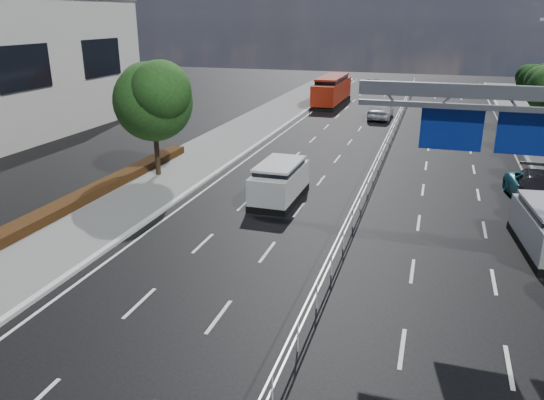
% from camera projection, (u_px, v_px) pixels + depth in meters
% --- Properties ---
extents(median_fence, '(0.05, 85.00, 1.02)m').
position_uv_depth(median_fence, '(377.00, 164.00, 31.35)').
color(median_fence, silver).
rests_on(median_fence, ground).
extents(near_tree_back, '(4.84, 4.51, 6.69)m').
position_uv_depth(near_tree_back, '(154.00, 97.00, 29.25)').
color(near_tree_back, black).
rests_on(near_tree_back, ground).
extents(far_tree_h, '(3.41, 3.18, 4.91)m').
position_uv_depth(far_tree_h, '(536.00, 80.00, 47.05)').
color(far_tree_h, black).
rests_on(far_tree_h, ground).
extents(white_minivan, '(2.02, 4.57, 1.98)m').
position_uv_depth(white_minivan, '(280.00, 182.00, 26.60)').
color(white_minivan, black).
rests_on(white_minivan, ground).
extents(red_bus, '(2.44, 9.75, 2.91)m').
position_uv_depth(red_bus, '(332.00, 90.00, 54.97)').
color(red_bus, black).
rests_on(red_bus, ground).
extents(near_car_silver, '(2.06, 4.92, 1.66)m').
position_uv_depth(near_car_silver, '(381.00, 109.00, 47.61)').
color(near_car_silver, silver).
rests_on(near_car_silver, ground).
extents(near_car_dark, '(1.49, 4.16, 1.37)m').
position_uv_depth(near_car_dark, '(373.00, 85.00, 65.23)').
color(near_car_dark, black).
rests_on(near_car_dark, ground).
extents(parked_car_teal, '(2.86, 5.10, 1.35)m').
position_uv_depth(parked_car_teal, '(537.00, 190.00, 26.30)').
color(parked_car_teal, '#1B6C7A').
rests_on(parked_car_teal, ground).
extents(parked_car_dark, '(2.66, 5.62, 1.58)m').
position_uv_depth(parked_car_dark, '(540.00, 191.00, 25.79)').
color(parked_car_dark, black).
rests_on(parked_car_dark, ground).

